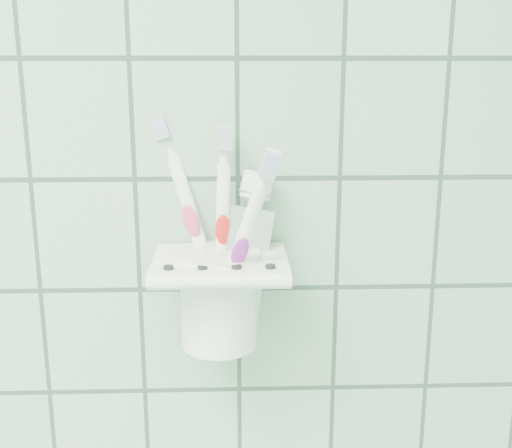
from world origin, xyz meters
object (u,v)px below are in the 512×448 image
holder_bracket (220,266)px  toothpaste_tube (231,243)px  toothbrush_orange (207,237)px  cup (219,295)px  toothbrush_pink (226,220)px  toothbrush_blue (219,233)px

holder_bracket → toothpaste_tube: 0.02m
toothbrush_orange → toothpaste_tube: bearing=19.5°
cup → toothpaste_tube: 0.05m
cup → toothbrush_orange: toothbrush_orange is taller
toothbrush_pink → toothbrush_orange: 0.03m
cup → toothpaste_tube: size_ratio=0.55×
toothbrush_orange → toothbrush_blue: bearing=53.1°
cup → toothbrush_blue: size_ratio=0.47×
toothbrush_pink → toothbrush_blue: 0.01m
holder_bracket → toothbrush_pink: bearing=73.7°
holder_bracket → toothbrush_orange: bearing=-166.0°
cup → toothbrush_pink: size_ratio=0.42×
cup → toothbrush_orange: 0.06m
holder_bracket → toothpaste_tube: (0.01, 0.01, 0.02)m
toothbrush_blue → cup: bearing=-96.9°
toothbrush_blue → toothbrush_orange: toothbrush_orange is taller
toothbrush_orange → holder_bracket: bearing=10.3°
toothbrush_pink → cup: bearing=-105.8°
holder_bracket → toothbrush_pink: 0.04m
holder_bracket → toothbrush_orange: toothbrush_orange is taller
toothbrush_blue → toothpaste_tube: (0.01, -0.01, -0.01)m
toothbrush_pink → toothbrush_orange: (-0.02, -0.02, -0.01)m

